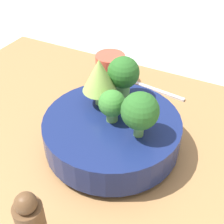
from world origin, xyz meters
TOP-DOWN VIEW (x-y plane):
  - ground_plane at (0.00, 0.00)m, footprint 6.00×6.00m
  - table at (0.00, 0.00)m, footprint 1.13×0.67m
  - bowl at (0.03, 0.01)m, footprint 0.28×0.28m
  - romanesco_piece_near at (0.08, -0.03)m, footprint 0.07×0.07m
  - broccoli_floret_front at (0.04, -0.07)m, footprint 0.07×0.07m
  - broccoli_floret_left at (-0.03, 0.03)m, footprint 0.07×0.07m
  - broccoli_floret_center at (0.03, 0.01)m, footprint 0.05×0.05m
  - cup at (0.15, -0.21)m, footprint 0.08×0.08m
  - fork at (0.02, -0.23)m, footprint 0.17×0.03m

SIDE VIEW (x-z plane):
  - ground_plane at x=0.00m, z-range 0.00..0.00m
  - table at x=0.00m, z-range 0.00..0.04m
  - fork at x=0.02m, z-range 0.04..0.04m
  - cup at x=0.15m, z-range 0.04..0.12m
  - bowl at x=0.03m, z-range 0.04..0.12m
  - broccoli_floret_center at x=0.03m, z-range 0.12..0.18m
  - broccoli_floret_left at x=-0.03m, z-range 0.12..0.21m
  - broccoli_floret_front at x=0.04m, z-range 0.12..0.22m
  - romanesco_piece_near at x=0.08m, z-range 0.13..0.23m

